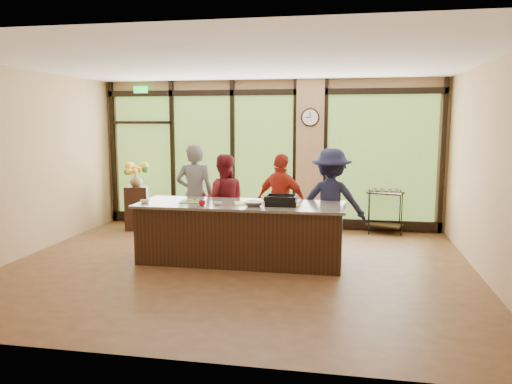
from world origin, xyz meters
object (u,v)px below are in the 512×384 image
at_px(cook_right, 331,202).
at_px(bar_cart, 385,206).
at_px(roasting_pan, 281,203).
at_px(island_base, 241,234).
at_px(cook_left, 195,195).
at_px(flower_stand, 137,208).

bearing_deg(cook_right, bar_cart, -115.83).
distance_m(roasting_pan, bar_cart, 3.07).
relative_size(island_base, cook_right, 1.78).
bearing_deg(cook_left, cook_right, 171.72).
xyz_separation_m(cook_left, cook_right, (2.34, -0.10, -0.03)).
bearing_deg(flower_stand, roasting_pan, -48.76).
distance_m(cook_right, roasting_pan, 1.05).
distance_m(island_base, bar_cart, 3.39).
distance_m(island_base, cook_left, 1.35).
bearing_deg(cook_right, roasting_pan, 50.66).
bearing_deg(cook_left, bar_cart, -159.49).
height_order(cook_left, bar_cart, cook_left).
height_order(cook_left, cook_right, cook_left).
bearing_deg(flower_stand, bar_cart, -10.86).
bearing_deg(flower_stand, island_base, -53.73).
relative_size(flower_stand, bar_cart, 0.97).
xyz_separation_m(roasting_pan, flower_stand, (-3.21, 2.01, -0.52)).
bearing_deg(flower_stand, cook_left, -52.37).
distance_m(flower_stand, bar_cart, 4.95).
xyz_separation_m(cook_left, roasting_pan, (1.62, -0.87, 0.06)).
height_order(cook_left, flower_stand, cook_left).
bearing_deg(cook_right, flower_stand, -13.83).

